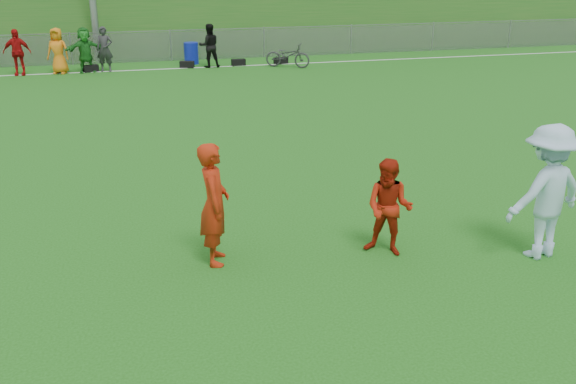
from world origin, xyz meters
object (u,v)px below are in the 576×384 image
object	(u,v)px
bicycle	(288,55)
player_red_left	(214,204)
player_red_center	(389,208)
player_blue	(546,192)
recycling_bin	(191,53)

from	to	relation	value
bicycle	player_red_left	bearing A→B (deg)	-167.85
player_red_left	bicycle	distance (m)	17.11
player_red_center	player_blue	bearing A→B (deg)	21.41
player_blue	player_red_center	bearing A→B (deg)	-27.56
player_blue	recycling_bin	xyz separation A→B (m)	(-3.19, 19.08, -0.59)
player_blue	player_red_left	bearing A→B (deg)	-23.57
player_red_center	bicycle	world-z (taller)	player_red_center
player_red_center	recycling_bin	size ratio (longest dim) A/B	1.74
player_blue	bicycle	xyz separation A→B (m)	(0.43, 17.28, -0.55)
recycling_bin	bicycle	size ratio (longest dim) A/B	0.48
bicycle	player_red_center	bearing A→B (deg)	-159.09
player_blue	bicycle	size ratio (longest dim) A/B	1.14
player_blue	recycling_bin	distance (m)	19.35
player_blue	recycling_bin	bearing A→B (deg)	-92.37
player_red_left	player_blue	size ratio (longest dim) A/B	0.90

